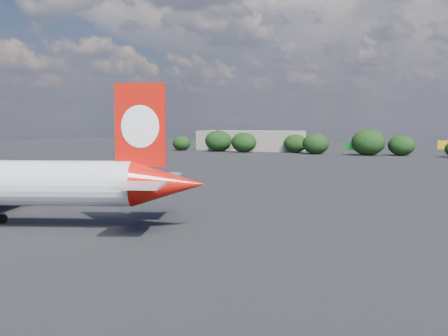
% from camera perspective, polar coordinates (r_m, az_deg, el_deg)
% --- Properties ---
extents(ground, '(500.00, 500.00, 0.00)m').
position_cam_1_polar(ground, '(107.72, 4.18, -2.20)').
color(ground, black).
rests_on(ground, ground).
extents(terminal_building, '(42.00, 16.00, 8.00)m').
position_cam_1_polar(terminal_building, '(254.19, 2.43, 2.52)').
color(terminal_building, gray).
rests_on(terminal_building, ground).
extents(highway_sign, '(6.00, 0.30, 4.50)m').
position_cam_1_polar(highway_sign, '(222.84, 11.69, 1.94)').
color(highway_sign, '#125E19').
rests_on(highway_sign, ground).
extents(billboard_yellow, '(5.00, 0.30, 5.50)m').
position_cam_1_polar(billboard_yellow, '(222.60, 19.58, 1.97)').
color(billboard_yellow, yellow).
rests_on(billboard_yellow, ground).
extents(horizon_treeline, '(200.71, 15.20, 9.11)m').
position_cam_1_polar(horizon_treeline, '(221.28, 16.96, 1.99)').
color(horizon_treeline, black).
rests_on(horizon_treeline, ground).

